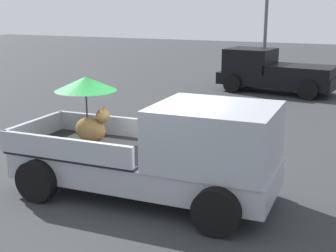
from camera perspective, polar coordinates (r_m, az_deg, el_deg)
ground_plane at (r=9.17m, az=-2.94°, el=-8.51°), size 80.00×80.00×0.00m
pickup_truck_main at (r=8.68m, az=-0.48°, el=-3.01°), size 5.10×2.35×2.20m
pickup_truck_red at (r=20.35m, az=12.58°, el=6.50°), size 4.98×2.62×1.80m
motel_sign at (r=22.50m, az=11.96°, el=14.53°), size 1.40×0.16×5.30m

